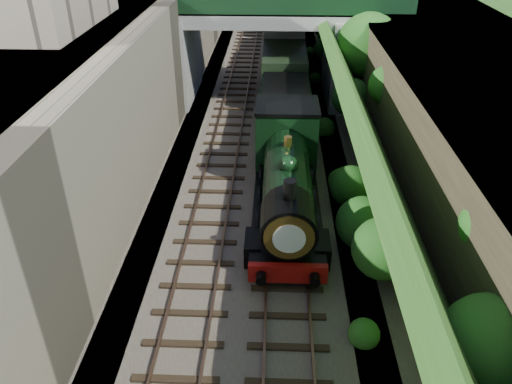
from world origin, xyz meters
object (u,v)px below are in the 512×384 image
Objects in this scene: tree at (370,47)px; locomotive at (287,178)px; road_bridge at (281,39)px; tender at (285,117)px.

tree reaches higher than locomotive.
tender is at bearing -87.93° from road_bridge.
road_bridge is 1.56× the size of locomotive.
tree is 6.37m from tender.
tree reaches higher than tender.
tree is 11.73m from locomotive.
road_bridge is 2.67× the size of tender.
road_bridge is 14.61m from locomotive.
tender is at bearing 90.00° from locomotive.
locomotive is at bearing -114.41° from tree.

